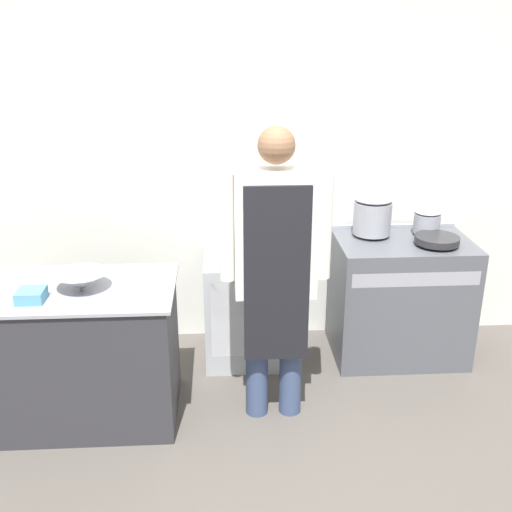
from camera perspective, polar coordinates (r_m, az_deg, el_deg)
name	(u,v)px	position (r m, az deg, el deg)	size (l,w,h in m)	color
wall_back	(240,167)	(4.43, -1.49, 8.44)	(8.00, 0.05, 2.70)	silver
prep_counter	(81,353)	(3.88, -16.30, -8.82)	(1.19, 0.73, 0.88)	#2D2D33
stove	(399,298)	(4.53, 13.48, -3.90)	(0.95, 0.65, 0.92)	#4C4F56
fridge_unit	(245,306)	(4.41, -1.04, -4.79)	(0.58, 0.62, 0.79)	#A8ADB2
person_cook	(275,261)	(3.48, 1.84, -0.46)	(0.65, 0.24, 1.82)	#38476B
mixing_bowl	(81,281)	(3.63, -16.36, -2.29)	(0.32, 0.32, 0.11)	gray
plastic_tub	(31,295)	(3.58, -20.63, -3.53)	(0.15, 0.15, 0.07)	teal
stock_pot	(372,215)	(4.36, 11.03, 3.88)	(0.27, 0.27, 0.28)	gray
saute_pan	(437,240)	(4.31, 16.86, 1.51)	(0.31, 0.31, 0.05)	#262628
sauce_pot	(427,221)	(4.50, 15.98, 3.22)	(0.19, 0.19, 0.17)	gray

